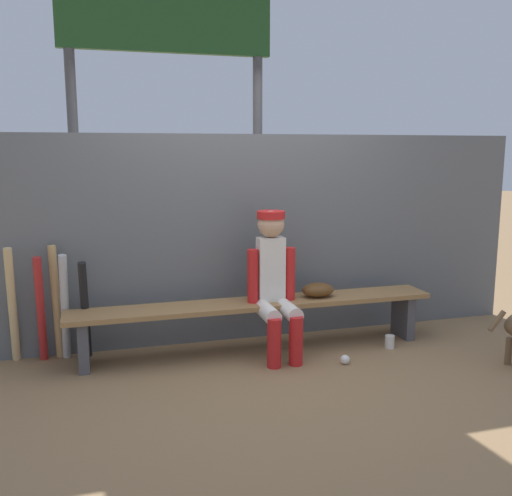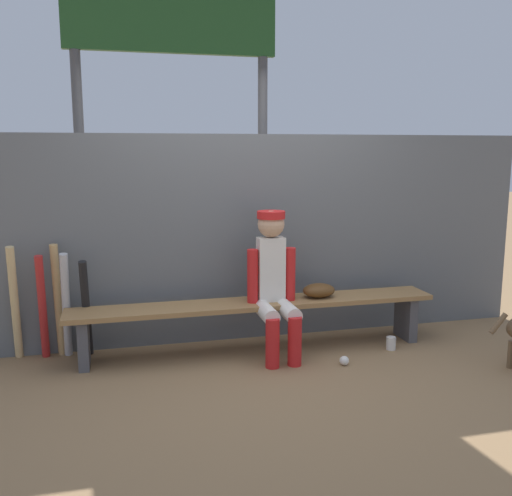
{
  "view_description": "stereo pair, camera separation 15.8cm",
  "coord_description": "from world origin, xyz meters",
  "px_view_note": "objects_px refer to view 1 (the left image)",
  "views": [
    {
      "loc": [
        -1.26,
        -4.37,
        1.68
      ],
      "look_at": [
        0.0,
        0.0,
        0.88
      ],
      "focal_mm": 39.79,
      "sensor_mm": 36.0,
      "label": 1
    },
    {
      "loc": [
        -1.11,
        -4.41,
        1.68
      ],
      "look_at": [
        0.0,
        0.0,
        0.88
      ],
      "focal_mm": 39.79,
      "sensor_mm": 36.0,
      "label": 2
    }
  ],
  "objects_px": {
    "bat_wood_tan": "(56,302)",
    "baseball": "(345,360)",
    "player_seated": "(275,279)",
    "baseball_glove": "(318,290)",
    "cup_on_ground": "(390,342)",
    "bat_wood_natural": "(12,306)",
    "cup_on_bench": "(279,294)",
    "scoreboard": "(173,47)",
    "bat_aluminum_black": "(85,310)",
    "bat_aluminum_red": "(41,309)",
    "dugout_bench": "(256,311)",
    "bat_aluminum_silver": "(65,307)"
  },
  "relations": [
    {
      "from": "bat_aluminum_black",
      "to": "bat_wood_natural",
      "type": "height_order",
      "value": "bat_wood_natural"
    },
    {
      "from": "bat_aluminum_silver",
      "to": "cup_on_ground",
      "type": "xyz_separation_m",
      "value": [
        2.64,
        -0.45,
        -0.39
      ]
    },
    {
      "from": "dugout_bench",
      "to": "cup_on_bench",
      "type": "height_order",
      "value": "cup_on_bench"
    },
    {
      "from": "bat_wood_natural",
      "to": "cup_on_bench",
      "type": "relative_size",
      "value": 8.63
    },
    {
      "from": "bat_aluminum_silver",
      "to": "bat_aluminum_red",
      "type": "height_order",
      "value": "bat_aluminum_silver"
    },
    {
      "from": "bat_wood_tan",
      "to": "bat_wood_natural",
      "type": "distance_m",
      "value": 0.32
    },
    {
      "from": "bat_wood_tan",
      "to": "bat_aluminum_black",
      "type": "bearing_deg",
      "value": -23.28
    },
    {
      "from": "cup_on_bench",
      "to": "scoreboard",
      "type": "xyz_separation_m",
      "value": [
        -0.63,
        1.47,
        2.19
      ]
    },
    {
      "from": "bat_wood_tan",
      "to": "baseball",
      "type": "bearing_deg",
      "value": -19.27
    },
    {
      "from": "cup_on_ground",
      "to": "bat_aluminum_black",
      "type": "bearing_deg",
      "value": 170.11
    },
    {
      "from": "bat_aluminum_black",
      "to": "scoreboard",
      "type": "distance_m",
      "value": 2.76
    },
    {
      "from": "cup_on_ground",
      "to": "scoreboard",
      "type": "distance_m",
      "value": 3.48
    },
    {
      "from": "bat_aluminum_black",
      "to": "bat_aluminum_red",
      "type": "bearing_deg",
      "value": 173.16
    },
    {
      "from": "player_seated",
      "to": "cup_on_bench",
      "type": "bearing_deg",
      "value": 52.07
    },
    {
      "from": "bat_wood_natural",
      "to": "bat_aluminum_silver",
      "type": "bearing_deg",
      "value": -7.28
    },
    {
      "from": "bat_wood_natural",
      "to": "baseball_glove",
      "type": "bearing_deg",
      "value": -6.08
    },
    {
      "from": "bat_aluminum_black",
      "to": "scoreboard",
      "type": "xyz_separation_m",
      "value": [
        0.93,
        1.27,
        2.26
      ]
    },
    {
      "from": "bat_aluminum_black",
      "to": "bat_wood_tan",
      "type": "bearing_deg",
      "value": 156.72
    },
    {
      "from": "cup_on_ground",
      "to": "bat_wood_tan",
      "type": "bearing_deg",
      "value": 168.96
    },
    {
      "from": "dugout_bench",
      "to": "cup_on_ground",
      "type": "height_order",
      "value": "dugout_bench"
    },
    {
      "from": "bat_aluminum_red",
      "to": "baseball",
      "type": "height_order",
      "value": "bat_aluminum_red"
    },
    {
      "from": "bat_wood_natural",
      "to": "scoreboard",
      "type": "bearing_deg",
      "value": 39.06
    },
    {
      "from": "player_seated",
      "to": "scoreboard",
      "type": "xyz_separation_m",
      "value": [
        -0.56,
        1.57,
        2.04
      ]
    },
    {
      "from": "cup_on_bench",
      "to": "bat_wood_natural",
      "type": "bearing_deg",
      "value": 172.55
    },
    {
      "from": "bat_aluminum_black",
      "to": "cup_on_ground",
      "type": "bearing_deg",
      "value": -9.89
    },
    {
      "from": "dugout_bench",
      "to": "baseball",
      "type": "relative_size",
      "value": 41.43
    },
    {
      "from": "cup_on_ground",
      "to": "bat_wood_natural",
      "type": "bearing_deg",
      "value": 170.57
    },
    {
      "from": "baseball",
      "to": "bat_wood_natural",
      "type": "bearing_deg",
      "value": 163.58
    },
    {
      "from": "bat_aluminum_black",
      "to": "baseball_glove",
      "type": "bearing_deg",
      "value": -5.71
    },
    {
      "from": "player_seated",
      "to": "baseball_glove",
      "type": "relative_size",
      "value": 4.23
    },
    {
      "from": "dugout_bench",
      "to": "cup_on_ground",
      "type": "xyz_separation_m",
      "value": [
        1.12,
        -0.24,
        -0.29
      ]
    },
    {
      "from": "bat_aluminum_black",
      "to": "bat_wood_tan",
      "type": "distance_m",
      "value": 0.25
    },
    {
      "from": "player_seated",
      "to": "bat_wood_natural",
      "type": "bearing_deg",
      "value": 169.76
    },
    {
      "from": "bat_aluminum_black",
      "to": "cup_on_ground",
      "type": "distance_m",
      "value": 2.54
    },
    {
      "from": "cup_on_ground",
      "to": "dugout_bench",
      "type": "bearing_deg",
      "value": 167.85
    },
    {
      "from": "baseball",
      "to": "cup_on_ground",
      "type": "height_order",
      "value": "cup_on_ground"
    },
    {
      "from": "cup_on_bench",
      "to": "baseball_glove",
      "type": "bearing_deg",
      "value": 2.19
    },
    {
      "from": "baseball",
      "to": "dugout_bench",
      "type": "bearing_deg",
      "value": 141.44
    },
    {
      "from": "dugout_bench",
      "to": "player_seated",
      "type": "distance_m",
      "value": 0.33
    },
    {
      "from": "bat_aluminum_silver",
      "to": "cup_on_bench",
      "type": "bearing_deg",
      "value": -7.49
    },
    {
      "from": "scoreboard",
      "to": "bat_wood_natural",
      "type": "bearing_deg",
      "value": -140.94
    },
    {
      "from": "bat_aluminum_silver",
      "to": "baseball",
      "type": "xyz_separation_m",
      "value": [
        2.11,
        -0.69,
        -0.4
      ]
    },
    {
      "from": "baseball",
      "to": "cup_on_ground",
      "type": "relative_size",
      "value": 0.67
    },
    {
      "from": "bat_aluminum_red",
      "to": "bat_aluminum_silver",
      "type": "bearing_deg",
      "value": -6.25
    },
    {
      "from": "baseball_glove",
      "to": "bat_aluminum_silver",
      "type": "bearing_deg",
      "value": 174.15
    },
    {
      "from": "player_seated",
      "to": "cup_on_bench",
      "type": "distance_m",
      "value": 0.19
    },
    {
      "from": "dugout_bench",
      "to": "player_seated",
      "type": "height_order",
      "value": "player_seated"
    },
    {
      "from": "player_seated",
      "to": "baseball_glove",
      "type": "distance_m",
      "value": 0.46
    },
    {
      "from": "cup_on_ground",
      "to": "scoreboard",
      "type": "relative_size",
      "value": 0.03
    },
    {
      "from": "dugout_bench",
      "to": "player_seated",
      "type": "xyz_separation_m",
      "value": [
        0.13,
        -0.11,
        0.29
      ]
    }
  ]
}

